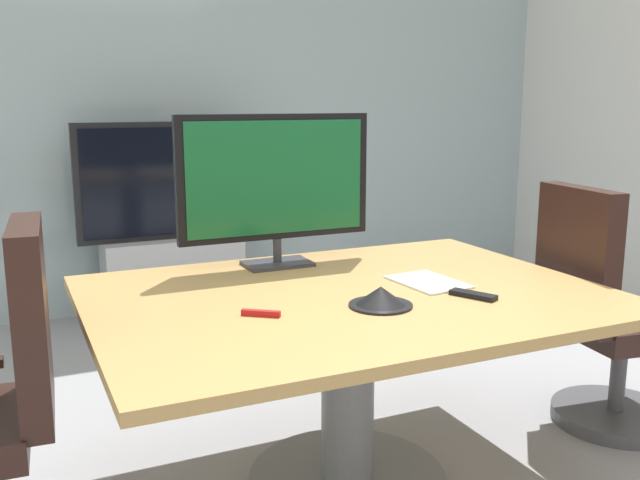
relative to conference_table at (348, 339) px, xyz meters
The scene contains 9 objects.
wall_back_glass_partition 2.83m from the conference_table, 91.41° to the left, with size 6.27×0.10×2.90m, color #9EB2B7.
conference_table is the anchor object (origin of this frame).
office_chair_right 1.26m from the conference_table, ahead, with size 0.62×0.60×1.09m.
tv_monitor 0.75m from the conference_table, 99.15° to the left, with size 0.84×0.18×0.64m.
wall_display_unit 2.34m from the conference_table, 92.93° to the left, with size 1.20×0.36×1.31m.
conference_phone 0.29m from the conference_table, 84.55° to the right, with size 0.22×0.22×0.07m.
remote_control 0.48m from the conference_table, 33.16° to the right, with size 0.05×0.17×0.02m, color black.
whiteboard_marker 0.45m from the conference_table, 160.62° to the right, with size 0.13×0.02×0.02m, color red.
paper_notepad 0.38m from the conference_table, ahead, with size 0.21×0.30×0.01m, color white.
Camera 1 is at (-1.06, -2.02, 1.45)m, focal length 39.34 mm.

